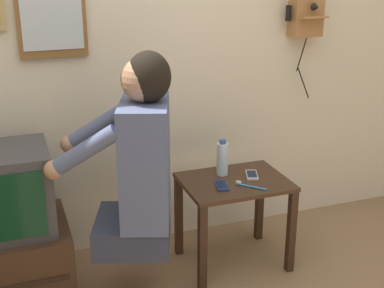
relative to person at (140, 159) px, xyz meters
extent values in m
cube|color=beige|center=(0.06, 0.57, 0.53)|extent=(6.80, 0.05, 2.55)
cube|color=#382316|center=(0.55, 0.12, -0.25)|extent=(0.56, 0.43, 0.02)
cube|color=black|center=(0.29, -0.07, -0.50)|extent=(0.04, 0.04, 0.48)
cube|color=black|center=(0.81, -0.07, -0.50)|extent=(0.04, 0.04, 0.48)
cube|color=black|center=(0.29, 0.31, -0.50)|extent=(0.04, 0.04, 0.48)
cube|color=black|center=(0.81, 0.31, -0.50)|extent=(0.04, 0.04, 0.48)
cube|color=#2D3347|center=(-0.04, 0.01, -0.38)|extent=(0.46, 0.47, 0.14)
cube|color=#4C567A|center=(0.03, -0.01, -0.01)|extent=(0.34, 0.44, 0.59)
sphere|color=#A37556|center=(0.03, -0.01, 0.38)|extent=(0.20, 0.20, 0.20)
ellipsoid|color=black|center=(0.05, -0.02, 0.40)|extent=(0.26, 0.27, 0.23)
cylinder|color=#4C567A|center=(-0.26, -0.08, 0.11)|extent=(0.33, 0.18, 0.24)
cylinder|color=#4C567A|center=(-0.16, 0.23, 0.11)|extent=(0.33, 0.18, 0.24)
sphere|color=#A37556|center=(-0.40, -0.04, 0.02)|extent=(0.09, 0.09, 0.09)
sphere|color=#A37556|center=(-0.29, 0.28, 0.02)|extent=(0.09, 0.09, 0.09)
cube|color=#382316|center=(-0.67, 0.22, -0.55)|extent=(0.66, 0.51, 0.38)
cube|color=#9E6B3D|center=(1.15, 0.49, 0.60)|extent=(0.18, 0.11, 0.31)
cube|color=#9E6B3D|center=(1.15, 0.40, 0.57)|extent=(0.16, 0.07, 0.03)
cone|color=black|center=(1.15, 0.38, 0.63)|extent=(0.04, 0.05, 0.04)
cylinder|color=black|center=(1.03, 0.49, 0.59)|extent=(0.03, 0.03, 0.09)
cylinder|color=black|center=(1.13, 0.47, 0.35)|extent=(0.04, 0.04, 0.22)
cylinder|color=black|center=(1.16, 0.48, 0.17)|extent=(0.07, 0.06, 0.19)
cube|color=navy|center=(0.45, 0.07, -0.23)|extent=(0.09, 0.13, 0.01)
cube|color=black|center=(0.45, 0.07, -0.23)|extent=(0.07, 0.11, 0.00)
cube|color=silver|center=(0.66, 0.14, -0.23)|extent=(0.10, 0.14, 0.01)
cube|color=black|center=(0.66, 0.14, -0.23)|extent=(0.08, 0.11, 0.00)
cylinder|color=silver|center=(0.52, 0.22, -0.15)|extent=(0.06, 0.06, 0.18)
cylinder|color=#2D4C8C|center=(0.52, 0.22, -0.05)|extent=(0.04, 0.04, 0.02)
cylinder|color=#338CD8|center=(0.59, 0.00, -0.23)|extent=(0.12, 0.13, 0.01)
cube|color=white|center=(0.54, 0.06, -0.22)|extent=(0.03, 0.03, 0.01)
camera|label=1|loc=(-0.56, -2.28, 0.91)|focal=50.00mm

